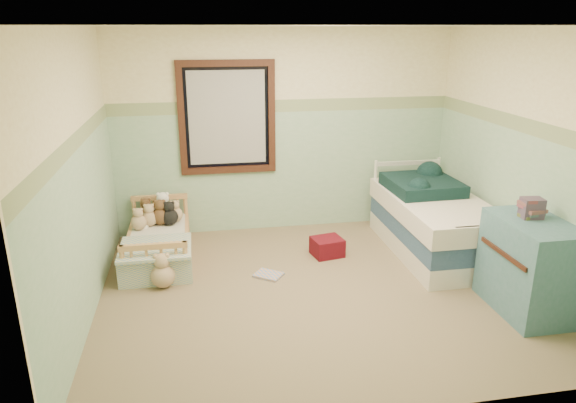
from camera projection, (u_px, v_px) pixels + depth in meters
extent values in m
cube|color=brown|center=(315.00, 291.00, 5.22)|extent=(4.20, 3.60, 0.02)
cube|color=white|center=(320.00, 24.00, 4.42)|extent=(4.20, 3.60, 0.02)
cube|color=beige|center=(284.00, 132.00, 6.50)|extent=(4.20, 0.04, 2.50)
cube|color=beige|center=(386.00, 245.00, 3.14)|extent=(4.20, 0.04, 2.50)
cube|color=beige|center=(78.00, 180.00, 4.47)|extent=(0.04, 3.60, 2.50)
cube|color=beige|center=(524.00, 159.00, 5.18)|extent=(0.04, 3.60, 2.50)
cube|color=#82AE8C|center=(284.00, 171.00, 6.65)|extent=(4.20, 0.01, 1.50)
cube|color=#3E6244|center=(284.00, 106.00, 6.39)|extent=(4.20, 0.01, 0.15)
cube|color=#3C1E12|center=(227.00, 118.00, 6.29)|extent=(1.16, 0.06, 1.36)
cube|color=#BDBDBC|center=(227.00, 118.00, 6.30)|extent=(0.92, 0.01, 1.12)
cube|color=#A9804F|center=(159.00, 251.00, 5.91)|extent=(0.67, 1.35, 0.17)
cube|color=silver|center=(158.00, 239.00, 5.87)|extent=(0.62, 1.29, 0.12)
cube|color=#6592BB|center=(155.00, 248.00, 5.45)|extent=(0.73, 0.67, 0.03)
sphere|color=brown|center=(147.00, 212.00, 6.26)|extent=(0.18, 0.18, 0.18)
sphere|color=white|center=(164.00, 210.00, 6.29)|extent=(0.22, 0.22, 0.22)
sphere|color=tan|center=(150.00, 219.00, 6.06)|extent=(0.18, 0.18, 0.18)
sphere|color=black|center=(170.00, 217.00, 6.10)|extent=(0.19, 0.19, 0.19)
sphere|color=white|center=(143.00, 241.00, 6.10)|extent=(0.26, 0.26, 0.26)
sphere|color=tan|center=(163.00, 276.00, 5.25)|extent=(0.25, 0.25, 0.25)
cube|color=white|center=(433.00, 243.00, 6.07)|extent=(0.90, 1.81, 0.22)
cube|color=navy|center=(434.00, 225.00, 6.00)|extent=(0.90, 1.81, 0.22)
cube|color=silver|center=(436.00, 207.00, 5.93)|extent=(0.94, 1.84, 0.22)
cube|color=black|center=(422.00, 185.00, 6.15)|extent=(0.79, 0.83, 0.14)
cube|color=#386A70|center=(529.00, 266.00, 4.74)|extent=(0.55, 0.87, 0.87)
cube|color=brown|center=(532.00, 208.00, 4.65)|extent=(0.20, 0.16, 0.18)
cube|color=maroon|center=(327.00, 247.00, 5.99)|extent=(0.38, 0.35, 0.21)
cube|color=#F29D4D|center=(268.00, 275.00, 5.51)|extent=(0.35, 0.34, 0.03)
sphere|color=tan|center=(175.00, 214.00, 6.20)|extent=(0.18, 0.18, 0.18)
sphere|color=brown|center=(161.00, 216.00, 6.10)|extent=(0.21, 0.21, 0.21)
sphere|color=tan|center=(139.00, 222.00, 5.95)|extent=(0.17, 0.17, 0.17)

